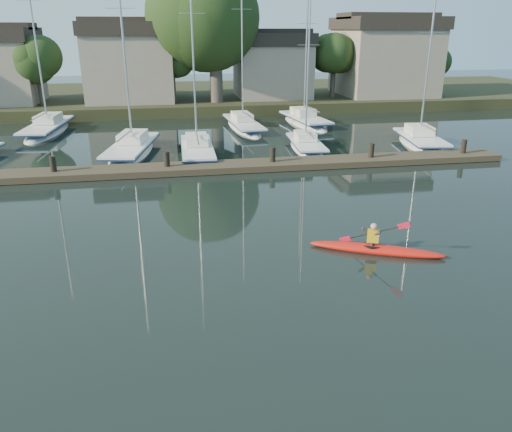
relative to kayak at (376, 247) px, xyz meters
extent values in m
plane|color=black|center=(-4.22, -1.91, -0.19)|extent=(160.00, 160.00, 0.00)
ellipsoid|color=red|center=(0.03, -0.01, -0.08)|extent=(4.64, 2.59, 0.36)
cylinder|color=black|center=(-0.12, 0.06, 0.04)|extent=(0.95, 0.95, 0.10)
imported|color=#2D282B|center=(-0.12, 0.06, 0.42)|extent=(0.39, 0.45, 1.04)
cube|color=#C39712|center=(-0.12, 0.06, 0.43)|extent=(0.49, 0.44, 0.43)
sphere|color=tan|center=(-0.12, 0.06, 0.80)|extent=(0.24, 0.24, 0.24)
cube|color=#423626|center=(-4.22, 12.09, 0.01)|extent=(34.00, 2.00, 0.35)
cylinder|color=black|center=(-13.22, 12.09, 0.11)|extent=(0.32, 0.32, 1.80)
cylinder|color=black|center=(-7.22, 12.09, 0.11)|extent=(0.32, 0.32, 1.80)
cylinder|color=black|center=(-1.22, 12.09, 0.11)|extent=(0.32, 0.32, 1.80)
cylinder|color=black|center=(4.78, 12.09, 0.11)|extent=(0.32, 0.32, 1.80)
cylinder|color=black|center=(10.78, 12.09, 0.11)|extent=(0.32, 0.32, 1.80)
ellipsoid|color=white|center=(-9.42, 17.10, -0.56)|extent=(3.89, 9.45, 2.05)
cube|color=white|center=(-9.42, 17.10, 0.41)|extent=(3.49, 7.80, 0.15)
cube|color=navy|center=(-9.42, 17.10, 0.32)|extent=(3.61, 8.00, 0.09)
cube|color=silver|center=(-9.32, 17.65, 0.81)|extent=(1.95, 2.80, 0.59)
cylinder|color=#9EA0A5|center=(-9.37, 17.37, 6.95)|extent=(0.13, 0.13, 12.97)
cylinder|color=#9EA0A5|center=(-9.67, 15.75, 1.27)|extent=(0.72, 3.45, 0.09)
cylinder|color=#9EA0A5|center=(-9.37, 17.37, 8.50)|extent=(1.71, 0.34, 0.03)
ellipsoid|color=white|center=(-5.29, 16.07, -0.53)|extent=(2.25, 8.78, 1.84)
cube|color=white|center=(-5.29, 16.07, 0.35)|extent=(2.11, 7.21, 0.14)
cube|color=navy|center=(-5.29, 16.07, 0.27)|extent=(2.19, 7.38, 0.08)
cube|color=silver|center=(-5.27, 16.60, 0.71)|extent=(1.42, 2.48, 0.53)
cylinder|color=#9EA0A5|center=(-5.28, 16.33, 6.70)|extent=(0.12, 0.12, 12.62)
cylinder|color=#9EA0A5|center=(-5.32, 14.76, 1.12)|extent=(0.16, 3.32, 0.08)
cylinder|color=#9EA0A5|center=(-5.28, 16.33, 8.22)|extent=(1.55, 0.07, 0.03)
ellipsoid|color=white|center=(1.99, 16.45, -0.50)|extent=(2.41, 7.24, 1.69)
cube|color=white|center=(1.99, 16.45, 0.30)|extent=(2.22, 5.96, 0.12)
cube|color=navy|center=(1.99, 16.45, 0.23)|extent=(2.30, 6.11, 0.07)
cube|color=silver|center=(2.03, 16.87, 0.63)|extent=(1.40, 2.08, 0.49)
cylinder|color=#9EA0A5|center=(2.01, 16.66, 5.24)|extent=(0.11, 0.11, 9.79)
cylinder|color=#9EA0A5|center=(1.91, 15.38, 1.01)|extent=(0.28, 2.70, 0.07)
cylinder|color=#9EA0A5|center=(2.01, 16.66, 6.42)|extent=(1.42, 0.14, 0.03)
ellipsoid|color=white|center=(10.07, 16.15, -0.56)|extent=(3.50, 7.83, 2.05)
cube|color=white|center=(10.07, 16.15, 0.41)|extent=(3.16, 6.47, 0.15)
cube|color=navy|center=(10.07, 16.15, 0.32)|extent=(3.27, 6.63, 0.09)
cube|color=silver|center=(10.14, 16.59, 0.81)|extent=(1.84, 2.34, 0.59)
cylinder|color=#9EA0A5|center=(10.10, 16.37, 5.86)|extent=(0.13, 0.13, 10.79)
cylinder|color=#9EA0A5|center=(9.88, 15.03, 1.27)|extent=(0.56, 2.84, 0.09)
cylinder|color=#9EA0A5|center=(10.10, 16.37, 7.15)|extent=(1.71, 0.32, 0.03)
ellipsoid|color=white|center=(-16.25, 25.56, -0.57)|extent=(3.12, 10.02, 2.08)
cube|color=white|center=(-16.25, 25.56, 0.42)|extent=(2.86, 8.25, 0.15)
cube|color=navy|center=(-16.25, 25.56, 0.33)|extent=(2.96, 8.45, 0.09)
cube|color=silver|center=(-16.20, 26.15, 0.82)|extent=(1.76, 2.88, 0.60)
cylinder|color=#9EA0A5|center=(-16.22, 25.86, 7.60)|extent=(0.13, 0.13, 14.25)
cylinder|color=#9EA0A5|center=(-16.37, 24.09, 1.29)|extent=(0.40, 3.74, 0.09)
cylinder|color=#9EA0A5|center=(-16.22, 25.86, 9.31)|extent=(1.75, 0.18, 0.03)
ellipsoid|color=white|center=(-0.97, 24.57, -0.52)|extent=(2.64, 9.75, 1.83)
cube|color=white|center=(-0.97, 24.57, 0.34)|extent=(2.43, 8.02, 0.14)
cube|color=navy|center=(-0.97, 24.57, 0.27)|extent=(2.52, 8.21, 0.08)
cube|color=silver|center=(-1.01, 25.15, 0.70)|extent=(1.52, 2.78, 0.53)
cylinder|color=#9EA0A5|center=(-0.99, 24.86, 7.14)|extent=(0.12, 0.12, 13.50)
cylinder|color=#9EA0A5|center=(-0.88, 23.13, 1.12)|extent=(0.31, 3.66, 0.08)
cylinder|color=#9EA0A5|center=(-0.99, 24.86, 8.76)|extent=(1.54, 0.13, 0.03)
ellipsoid|color=white|center=(4.43, 25.48, -0.56)|extent=(3.20, 8.77, 2.04)
cube|color=white|center=(4.43, 25.48, 0.40)|extent=(2.92, 7.23, 0.15)
cube|color=navy|center=(4.43, 25.48, 0.32)|extent=(3.03, 7.41, 0.09)
cube|color=silver|center=(4.37, 25.99, 0.80)|extent=(1.76, 2.56, 0.59)
cylinder|color=#9EA0A5|center=(4.40, 25.73, 6.35)|extent=(0.13, 0.13, 11.79)
cylinder|color=#9EA0A5|center=(4.57, 24.20, 1.26)|extent=(0.45, 3.25, 0.09)
cylinder|color=#9EA0A5|center=(4.40, 25.73, 7.77)|extent=(1.71, 0.23, 0.03)
cube|color=#262F17|center=(-4.22, 42.09, 0.31)|extent=(90.00, 24.00, 1.00)
cube|color=gray|center=(-10.22, 36.09, 3.81)|extent=(8.00, 8.00, 6.00)
cube|color=#2B251F|center=(-10.22, 36.09, 7.41)|extent=(8.40, 8.40, 1.20)
cube|color=gray|center=(3.78, 36.09, 3.31)|extent=(7.00, 7.00, 5.00)
cube|color=#2B251F|center=(3.78, 36.09, 6.41)|extent=(7.35, 7.35, 1.20)
cube|color=gray|center=(15.78, 36.09, 4.06)|extent=(9.00, 9.00, 6.50)
cube|color=#2B251F|center=(15.78, 36.09, 7.91)|extent=(9.45, 9.45, 1.20)
cylinder|color=#4F463F|center=(-2.22, 33.09, 3.31)|extent=(1.20, 1.20, 5.00)
sphere|color=black|center=(-2.22, 33.09, 8.31)|extent=(8.50, 8.50, 8.50)
cylinder|color=#4F463F|center=(-18.22, 34.09, 2.31)|extent=(0.48, 0.48, 3.00)
sphere|color=black|center=(-18.22, 34.09, 4.81)|extent=(3.40, 3.40, 3.40)
cylinder|color=#4F463F|center=(-6.22, 33.59, 2.21)|extent=(0.38, 0.38, 2.80)
sphere|color=black|center=(-6.22, 33.59, 4.41)|extent=(2.72, 2.72, 2.72)
cylinder|color=#4F463F|center=(9.78, 34.59, 2.41)|extent=(0.50, 0.50, 3.20)
sphere|color=black|center=(9.78, 34.59, 5.06)|extent=(3.57, 3.57, 3.57)
cylinder|color=#4F463F|center=(19.78, 33.09, 2.11)|extent=(0.41, 0.41, 2.60)
sphere|color=black|center=(19.78, 33.09, 4.26)|extent=(2.89, 2.89, 2.89)
camera|label=1|loc=(-7.14, -15.32, 7.33)|focal=35.00mm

